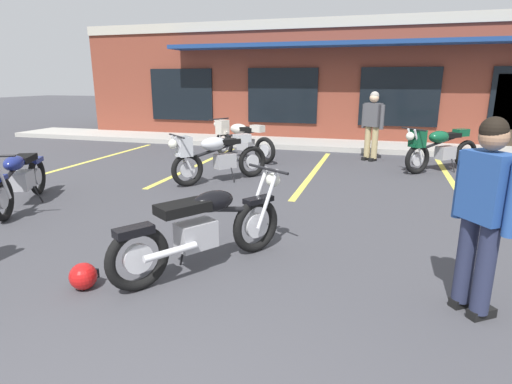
{
  "coord_description": "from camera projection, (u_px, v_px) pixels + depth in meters",
  "views": [
    {
      "loc": [
        1.34,
        -1.14,
        1.94
      ],
      "look_at": [
        -0.15,
        3.79,
        0.55
      ],
      "focal_mm": 29.2,
      "sensor_mm": 36.0,
      "label": 1
    }
  ],
  "objects": [
    {
      "name": "motorcycle_foreground_classic",
      "position": [
        204.0,
        227.0,
        4.32
      ],
      "size": [
        1.4,
        1.84,
        0.98
      ],
      "color": "black",
      "rests_on": "ground_plane"
    },
    {
      "name": "helmet_on_pavement",
      "position": [
        83.0,
        276.0,
        3.97
      ],
      "size": [
        0.26,
        0.26,
        0.26
      ],
      "color": "#B71414",
      "rests_on": "ground_plane"
    },
    {
      "name": "sidewalk_kerb",
      "position": [
        333.0,
        145.0,
        12.39
      ],
      "size": [
        22.0,
        1.8,
        0.14
      ],
      "primitive_type": "cube",
      "color": "#A8A59E",
      "rests_on": "ground_plane"
    },
    {
      "name": "ground_plane",
      "position": [
        264.0,
        237.0,
        5.33
      ],
      "size": [
        80.0,
        80.0,
        0.0
      ],
      "primitive_type": "plane",
      "color": "#3D3D42"
    },
    {
      "name": "person_by_back_row",
      "position": [
        483.0,
        207.0,
        3.35
      ],
      "size": [
        0.43,
        0.54,
        1.68
      ],
      "color": "black",
      "rests_on": "ground_plane"
    },
    {
      "name": "motorcycle_green_cafe_racer",
      "position": [
        439.0,
        148.0,
        8.97
      ],
      "size": [
        1.73,
        1.57,
        0.98
      ],
      "color": "black",
      "rests_on": "ground_plane"
    },
    {
      "name": "person_near_building",
      "position": [
        373.0,
        122.0,
        10.12
      ],
      "size": [
        0.57,
        0.41,
        1.68
      ],
      "color": "black",
      "rests_on": "ground_plane"
    },
    {
      "name": "brick_storefront_building",
      "position": [
        347.0,
        82.0,
        15.19
      ],
      "size": [
        17.61,
        6.47,
        3.74
      ],
      "color": "brown",
      "rests_on": "ground_plane"
    },
    {
      "name": "motorcycle_black_cruiser",
      "position": [
        216.0,
        155.0,
        8.03
      ],
      "size": [
        1.55,
        1.74,
        0.98
      ],
      "color": "black",
      "rests_on": "ground_plane"
    },
    {
      "name": "painted_stall_lines",
      "position": [
        314.0,
        172.0,
        9.08
      ],
      "size": [
        11.1,
        4.8,
        0.01
      ],
      "color": "#DBCC4C",
      "rests_on": "ground_plane"
    },
    {
      "name": "motorcycle_red_sportbike",
      "position": [
        19.0,
        178.0,
        6.48
      ],
      "size": [
        1.19,
        1.95,
        0.98
      ],
      "color": "black",
      "rests_on": "ground_plane"
    },
    {
      "name": "motorcycle_blue_standard",
      "position": [
        240.0,
        138.0,
        10.35
      ],
      "size": [
        1.94,
        1.23,
        0.98
      ],
      "color": "black",
      "rests_on": "ground_plane"
    }
  ]
}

